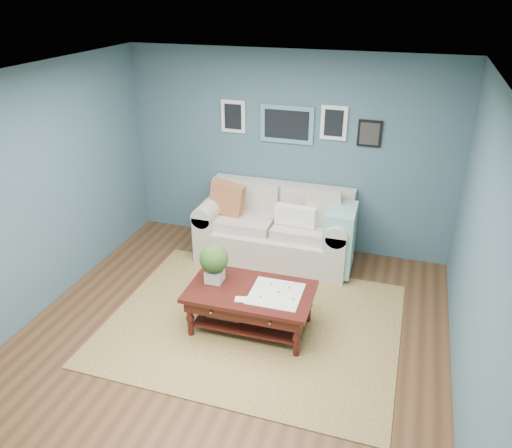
% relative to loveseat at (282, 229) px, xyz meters
% --- Properties ---
extents(room_shell, '(5.00, 5.02, 2.70)m').
position_rel_loveseat_xyz_m(room_shell, '(-0.07, -1.97, 0.92)').
color(room_shell, brown).
rests_on(room_shell, ground).
extents(area_rug, '(3.16, 2.53, 0.01)m').
position_rel_loveseat_xyz_m(area_rug, '(0.09, -1.55, -0.43)').
color(area_rug, brown).
rests_on(area_rug, ground).
extents(loveseat, '(2.09, 0.95, 1.08)m').
position_rel_loveseat_xyz_m(loveseat, '(0.00, 0.00, 0.00)').
color(loveseat, beige).
rests_on(loveseat, ground).
extents(coffee_table, '(1.35, 0.81, 0.94)m').
position_rel_loveseat_xyz_m(coffee_table, '(0.01, -1.63, -0.02)').
color(coffee_table, black).
rests_on(coffee_table, ground).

